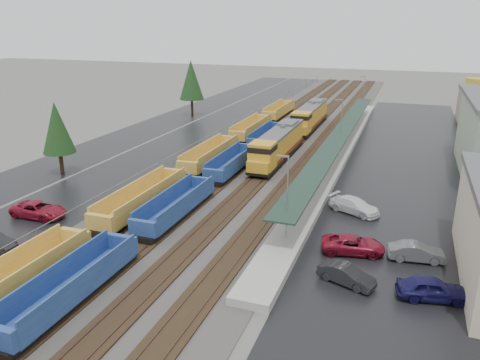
% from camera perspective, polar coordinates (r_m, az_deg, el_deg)
% --- Properties ---
extents(ballast_strip, '(20.00, 160.00, 0.08)m').
position_cam_1_polar(ballast_strip, '(79.23, 6.23, 5.48)').
color(ballast_strip, '#302D2B').
rests_on(ballast_strip, ground).
extents(trackbed, '(14.60, 160.00, 0.22)m').
position_cam_1_polar(trackbed, '(79.21, 6.23, 5.57)').
color(trackbed, black).
rests_on(trackbed, ground).
extents(west_parking_lot, '(10.00, 160.00, 0.02)m').
position_cam_1_polar(west_parking_lot, '(83.94, -3.81, 6.29)').
color(west_parking_lot, black).
rests_on(west_parking_lot, ground).
extents(west_road, '(9.00, 160.00, 0.02)m').
position_cam_1_polar(west_road, '(88.36, -9.81, 6.69)').
color(west_road, black).
rests_on(west_road, ground).
extents(east_commuter_lot, '(16.00, 100.00, 0.02)m').
position_cam_1_polar(east_commuter_lot, '(67.48, 19.96, 2.06)').
color(east_commuter_lot, black).
rests_on(east_commuter_lot, ground).
extents(station_platform, '(3.00, 80.00, 8.00)m').
position_cam_1_polar(station_platform, '(67.83, 12.01, 3.52)').
color(station_platform, '#9E9B93').
rests_on(station_platform, ground).
extents(chainlink_fence, '(0.08, 160.04, 2.02)m').
position_cam_1_polar(chainlink_fence, '(80.16, -0.65, 6.90)').
color(chainlink_fence, gray).
rests_on(chainlink_fence, ground).
extents(distant_hills, '(301.00, 140.00, 25.20)m').
position_cam_1_polar(distant_hills, '(227.98, 27.24, 12.22)').
color(distant_hills, '#43503E').
rests_on(distant_hills, ground).
extents(tree_west_near, '(3.96, 3.96, 9.00)m').
position_cam_1_polar(tree_west_near, '(61.49, -21.43, 5.95)').
color(tree_west_near, '#332316').
rests_on(tree_west_near, ground).
extents(tree_west_far, '(4.84, 4.84, 11.00)m').
position_cam_1_polar(tree_west_far, '(95.03, -5.97, 12.05)').
color(tree_west_far, '#332316').
rests_on(tree_west_far, ground).
extents(locomotive_lead, '(2.92, 19.27, 4.36)m').
position_cam_1_polar(locomotive_lead, '(63.29, 4.58, 4.28)').
color(locomotive_lead, black).
rests_on(locomotive_lead, ground).
extents(locomotive_trail, '(2.92, 19.27, 4.36)m').
position_cam_1_polar(locomotive_trail, '(83.25, 8.50, 7.65)').
color(locomotive_trail, black).
rests_on(locomotive_trail, ground).
extents(well_string_yellow, '(2.75, 100.62, 2.44)m').
position_cam_1_polar(well_string_yellow, '(54.86, -7.17, 0.67)').
color(well_string_yellow, '#C28B36').
rests_on(well_string_yellow, ground).
extents(well_string_blue, '(2.61, 74.30, 2.32)m').
position_cam_1_polar(well_string_blue, '(45.61, -7.78, -3.24)').
color(well_string_blue, navy).
rests_on(well_string_blue, ground).
extents(storage_tank, '(5.54, 5.54, 5.54)m').
position_cam_1_polar(storage_tank, '(124.59, 26.94, 9.72)').
color(storage_tank, gold).
rests_on(storage_tank, ground).
extents(parked_car_west_c, '(2.67, 5.55, 1.52)m').
position_cam_1_polar(parked_car_west_c, '(49.52, -23.35, -3.36)').
color(parked_car_west_c, maroon).
rests_on(parked_car_west_c, ground).
extents(parked_car_east_a, '(2.86, 4.46, 1.39)m').
position_cam_1_polar(parked_car_east_a, '(35.41, 12.84, -11.23)').
color(parked_car_east_a, black).
rests_on(parked_car_east_a, ground).
extents(parked_car_east_b, '(3.34, 5.53, 1.43)m').
position_cam_1_polar(parked_car_east_b, '(39.85, 13.61, -7.69)').
color(parked_car_east_b, maroon).
rests_on(parked_car_east_b, ground).
extents(parked_car_east_c, '(4.11, 5.64, 1.52)m').
position_cam_1_polar(parked_car_east_c, '(47.86, 13.77, -3.06)').
color(parked_car_east_c, white).
rests_on(parked_car_east_c, ground).
extents(parked_car_east_d, '(2.76, 4.98, 1.60)m').
position_cam_1_polar(parked_car_east_d, '(35.30, 22.37, -12.17)').
color(parked_car_east_d, '#151349').
rests_on(parked_car_east_d, ground).
extents(parked_car_east_e, '(2.18, 4.58, 1.45)m').
position_cam_1_polar(parked_car_east_e, '(40.10, 20.74, -8.25)').
color(parked_car_east_e, '#56575B').
rests_on(parked_car_east_e, ground).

